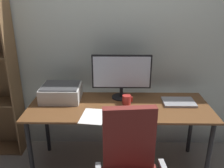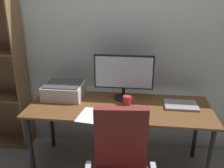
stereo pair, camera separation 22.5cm
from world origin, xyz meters
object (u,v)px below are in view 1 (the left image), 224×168
at_px(mouse, 144,110).
at_px(laptop, 179,102).
at_px(coffee_mug, 127,100).
at_px(desk, 119,113).
at_px(keyboard, 120,112).
at_px(monitor, 122,74).
at_px(printer, 61,92).

height_order(mouse, laptop, mouse).
height_order(mouse, coffee_mug, coffee_mug).
bearing_deg(desk, mouse, -29.59).
bearing_deg(laptop, keyboard, -159.97).
height_order(monitor, laptop, monitor).
xyz_separation_m(desk, mouse, (0.23, -0.13, 0.09)).
relative_size(monitor, mouse, 6.40).
bearing_deg(keyboard, laptop, 17.52).
xyz_separation_m(desk, coffee_mug, (0.08, 0.04, 0.13)).
height_order(keyboard, coffee_mug, coffee_mug).
relative_size(coffee_mug, printer, 0.26).
bearing_deg(mouse, keyboard, -171.91).
relative_size(coffee_mug, laptop, 0.32).
height_order(desk, laptop, laptop).
bearing_deg(mouse, printer, 165.88).
xyz_separation_m(monitor, printer, (-0.63, -0.06, -0.19)).
relative_size(laptop, printer, 0.80).
distance_m(keyboard, printer, 0.68).
bearing_deg(laptop, desk, -173.51).
bearing_deg(monitor, coffee_mug, -72.29).
xyz_separation_m(mouse, laptop, (0.37, 0.20, -0.01)).
relative_size(mouse, laptop, 0.30).
xyz_separation_m(keyboard, printer, (-0.61, 0.29, 0.07)).
relative_size(desk, mouse, 18.73).
xyz_separation_m(keyboard, mouse, (0.23, 0.02, 0.01)).
distance_m(coffee_mug, printer, 0.69).
bearing_deg(printer, monitor, 5.26).
xyz_separation_m(monitor, coffee_mug, (0.05, -0.16, -0.22)).
bearing_deg(keyboard, coffee_mug, 67.62).
bearing_deg(keyboard, desk, 90.13).
distance_m(monitor, coffee_mug, 0.28).
distance_m(monitor, laptop, 0.65).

